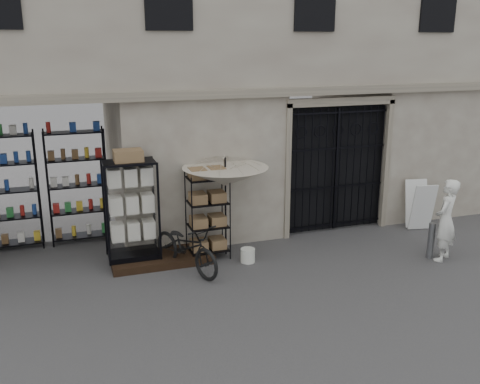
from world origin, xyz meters
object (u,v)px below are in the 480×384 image
object	(u,v)px
easel_sign	(420,205)
wire_rack	(208,216)
display_cabinet	(132,215)
steel_bollard	(431,241)
market_umbrella	(225,171)
white_bucket	(248,255)
bicycle	(187,270)
shopkeeper	(441,259)

from	to	relation	value
easel_sign	wire_rack	bearing A→B (deg)	-168.25
display_cabinet	wire_rack	size ratio (longest dim) A/B	1.19
wire_rack	steel_bollard	size ratio (longest dim) A/B	2.39
market_umbrella	white_bucket	distance (m)	1.74
bicycle	easel_sign	xyz separation A→B (m)	(5.70, 0.56, 0.58)
wire_rack	shopkeeper	size ratio (longest dim) A/B	1.06
bicycle	market_umbrella	bearing A→B (deg)	4.39
shopkeeper	bicycle	bearing A→B (deg)	-46.79
white_bucket	easel_sign	xyz separation A→B (m)	(4.45, 0.56, 0.44)
display_cabinet	easel_sign	bearing A→B (deg)	-15.30
bicycle	easel_sign	size ratio (longest dim) A/B	1.65
display_cabinet	bicycle	bearing A→B (deg)	-49.01
display_cabinet	market_umbrella	world-z (taller)	market_umbrella
market_umbrella	bicycle	world-z (taller)	market_umbrella
display_cabinet	easel_sign	world-z (taller)	display_cabinet
steel_bollard	shopkeeper	world-z (taller)	steel_bollard
shopkeeper	market_umbrella	bearing A→B (deg)	-56.34
wire_rack	market_umbrella	distance (m)	0.98
bicycle	shopkeeper	distance (m)	5.14
market_umbrella	easel_sign	world-z (taller)	market_umbrella
display_cabinet	bicycle	world-z (taller)	display_cabinet
shopkeeper	steel_bollard	bearing A→B (deg)	-75.84
market_umbrella	white_bucket	world-z (taller)	market_umbrella
shopkeeper	easel_sign	bearing A→B (deg)	-145.83
white_bucket	easel_sign	bearing A→B (deg)	7.22
market_umbrella	steel_bollard	world-z (taller)	market_umbrella
display_cabinet	white_bucket	world-z (taller)	display_cabinet
wire_rack	white_bucket	distance (m)	1.12
shopkeeper	easel_sign	xyz separation A→B (m)	(0.69, 1.71, 0.58)
market_umbrella	steel_bollard	distance (m)	4.40
bicycle	shopkeeper	xyz separation A→B (m)	(5.01, -1.14, 0.00)
display_cabinet	shopkeeper	world-z (taller)	display_cabinet
steel_bollard	display_cabinet	bearing A→B (deg)	164.33
display_cabinet	white_bucket	bearing A→B (deg)	-30.92
easel_sign	bicycle	bearing A→B (deg)	-162.99
easel_sign	shopkeeper	bearing A→B (deg)	-100.53
market_umbrella	bicycle	size ratio (longest dim) A/B	1.33
market_umbrella	easel_sign	size ratio (longest dim) A/B	2.20
market_umbrella	shopkeeper	world-z (taller)	market_umbrella
market_umbrella	steel_bollard	xyz separation A→B (m)	(3.88, -1.52, -1.40)
bicycle	shopkeeper	bearing A→B (deg)	-37.43
wire_rack	market_umbrella	xyz separation A→B (m)	(0.38, -0.00, 0.90)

